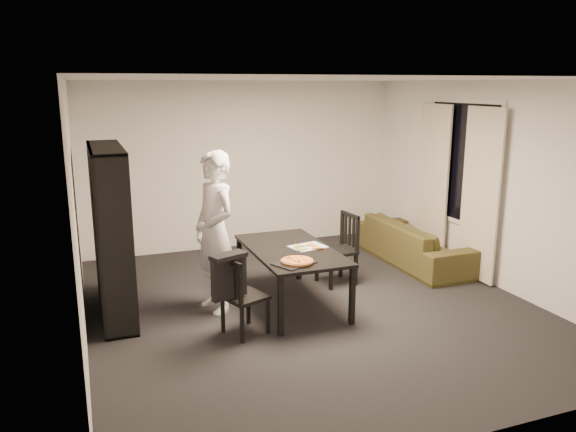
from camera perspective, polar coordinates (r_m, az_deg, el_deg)
name	(u,v)px	position (r m, az deg, el deg)	size (l,w,h in m)	color
room	(312,198)	(6.33, 2.46, 1.87)	(5.01, 5.51, 2.61)	black
window_pane	(462,163)	(8.07, 17.27, 5.20)	(0.02, 1.40, 1.60)	black
window_frame	(462,163)	(8.06, 17.24, 5.20)	(0.03, 1.52, 1.72)	white
curtain_left	(480,195)	(7.67, 18.95, 2.03)	(0.03, 0.70, 2.25)	beige
curtain_right	(433,182)	(8.48, 14.51, 3.35)	(0.03, 0.70, 2.25)	beige
bookshelf	(111,232)	(6.51, -17.51, -1.59)	(0.35, 1.50, 1.90)	black
dining_table	(291,253)	(6.55, 0.31, -3.83)	(0.91, 1.64, 0.68)	black
chair_left	(238,291)	(5.81, -5.05, -7.65)	(0.50, 0.50, 0.84)	black
chair_right	(342,244)	(7.33, 5.55, -2.81)	(0.47, 0.47, 0.92)	black
draped_jacket	(229,274)	(5.67, -6.03, -5.88)	(0.41, 0.28, 0.47)	black
person	(215,232)	(6.37, -7.44, -1.65)	(0.67, 0.44, 1.84)	white
baking_tray	(294,263)	(5.99, 0.61, -4.82)	(0.40, 0.32, 0.01)	black
pepperoni_pizza	(297,261)	(6.00, 0.93, -4.59)	(0.35, 0.35, 0.03)	#975A2C
kitchen_towel	(308,247)	(6.59, 2.03, -3.15)	(0.40, 0.30, 0.01)	white
pizza_slices	(307,247)	(6.55, 1.90, -3.16)	(0.37, 0.31, 0.01)	gold
sofa	(415,243)	(8.36, 12.74, -2.64)	(2.07, 0.81, 0.61)	#3E3F19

